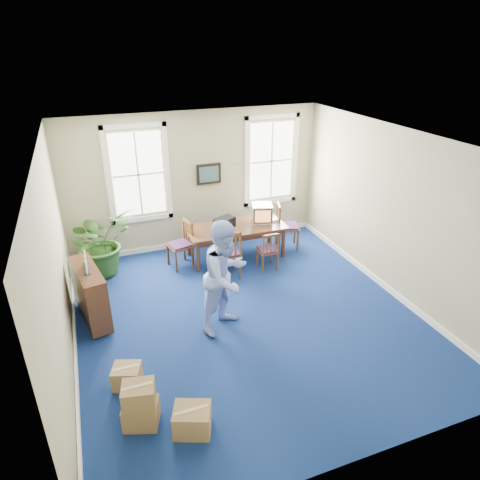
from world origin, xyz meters
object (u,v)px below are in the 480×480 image
object	(u,v)px
cardboard_boxes	(152,396)
crt_tv	(262,213)
chair_near_left	(228,252)
credenza	(91,296)
man	(226,276)
potted_plant	(101,242)
conference_table	(236,241)

from	to	relation	value
cardboard_boxes	crt_tv	bearing A→B (deg)	50.61
chair_near_left	cardboard_boxes	world-z (taller)	chair_near_left
crt_tv	credenza	distance (m)	4.20
man	credenza	bearing A→B (deg)	123.51
man	potted_plant	size ratio (longest dim) A/B	1.37
chair_near_left	cardboard_boxes	xyz separation A→B (m)	(-2.18, -3.20, -0.20)
conference_table	cardboard_boxes	distance (m)	4.75
credenza	potted_plant	xyz separation A→B (m)	(0.33, 1.71, 0.23)
cardboard_boxes	potted_plant	bearing A→B (deg)	93.86
conference_table	potted_plant	world-z (taller)	potted_plant
man	potted_plant	xyz separation A→B (m)	(-1.86, 2.71, -0.27)
cardboard_boxes	chair_near_left	bearing A→B (deg)	55.74
conference_table	cardboard_boxes	size ratio (longest dim) A/B	1.85
chair_near_left	cardboard_boxes	size ratio (longest dim) A/B	0.90
crt_tv	chair_near_left	world-z (taller)	crt_tv
conference_table	credenza	distance (m)	3.55
crt_tv	chair_near_left	size ratio (longest dim) A/B	0.46
chair_near_left	potted_plant	size ratio (longest dim) A/B	0.74
crt_tv	chair_near_left	bearing A→B (deg)	-126.47
cardboard_boxes	man	bearing A→B (deg)	44.35
credenza	man	bearing A→B (deg)	-35.21
man	crt_tv	bearing A→B (deg)	23.25
crt_tv	chair_near_left	distance (m)	1.44
chair_near_left	crt_tv	bearing A→B (deg)	-138.37
crt_tv	cardboard_boxes	size ratio (longest dim) A/B	0.42
crt_tv	cardboard_boxes	distance (m)	5.22
chair_near_left	credenza	distance (m)	2.87
potted_plant	cardboard_boxes	size ratio (longest dim) A/B	1.22
credenza	cardboard_boxes	xyz separation A→B (m)	(0.62, -2.54, -0.16)
conference_table	potted_plant	distance (m)	2.96
credenza	potted_plant	world-z (taller)	potted_plant
conference_table	chair_near_left	size ratio (longest dim) A/B	2.05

